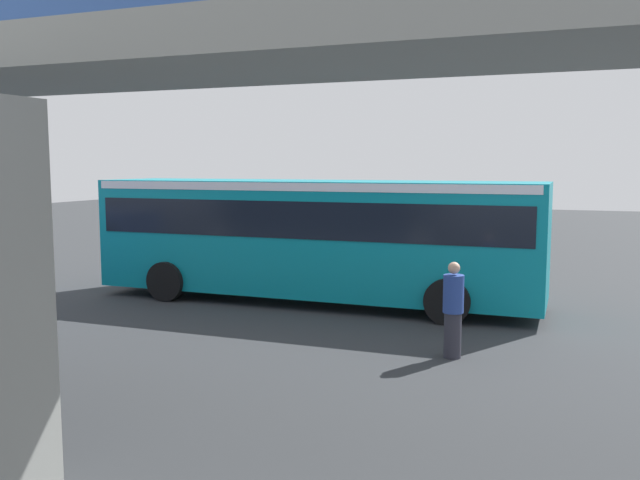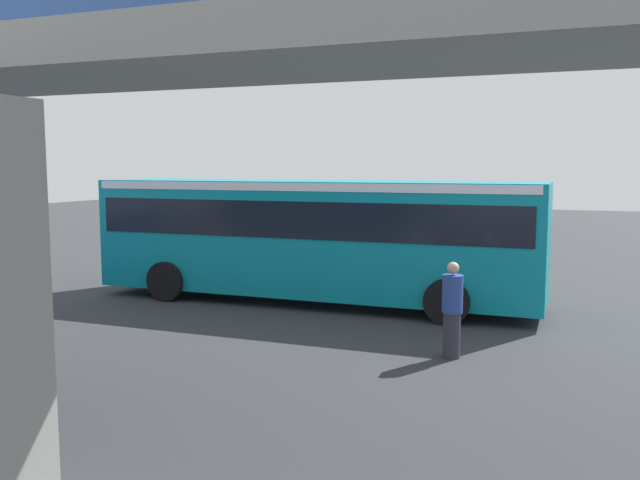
% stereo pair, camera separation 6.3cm
% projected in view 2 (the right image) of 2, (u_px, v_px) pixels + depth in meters
% --- Properties ---
extents(ground, '(80.00, 80.00, 0.00)m').
position_uv_depth(ground, '(330.00, 297.00, 18.05)').
color(ground, '#2D3033').
extents(city_bus, '(11.54, 2.85, 3.15)m').
position_uv_depth(city_bus, '(314.00, 230.00, 17.28)').
color(city_bus, '#0C8493').
rests_on(city_bus, ground).
extents(pedestrian, '(0.38, 0.38, 1.79)m').
position_uv_depth(pedestrian, '(452.00, 311.00, 12.30)').
color(pedestrian, '#2D2D38').
rests_on(pedestrian, ground).
extents(traffic_sign, '(0.08, 0.60, 2.80)m').
position_uv_depth(traffic_sign, '(517.00, 220.00, 20.20)').
color(traffic_sign, slate).
rests_on(traffic_sign, ground).
extents(lane_dash_leftmost, '(2.00, 0.20, 0.01)m').
position_uv_depth(lane_dash_leftmost, '(494.00, 289.00, 19.32)').
color(lane_dash_leftmost, silver).
rests_on(lane_dash_leftmost, ground).
extents(lane_dash_left, '(2.00, 0.20, 0.01)m').
position_uv_depth(lane_dash_left, '(362.00, 280.00, 20.74)').
color(lane_dash_left, silver).
rests_on(lane_dash_left, ground).
extents(lane_dash_centre, '(2.00, 0.20, 0.01)m').
position_uv_depth(lane_dash_centre, '(247.00, 273.00, 22.16)').
color(lane_dash_centre, silver).
rests_on(lane_dash_centre, ground).
extents(pedestrian_overpass, '(26.47, 2.60, 6.23)m').
position_uv_depth(pedestrian_overpass, '(76.00, 88.00, 8.66)').
color(pedestrian_overpass, gray).
rests_on(pedestrian_overpass, ground).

